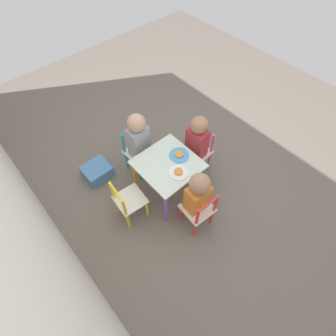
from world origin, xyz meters
TOP-DOWN VIEW (x-y plane):
  - ground_plane at (0.00, 0.00)m, footprint 6.00×6.00m
  - house_wall at (0.00, 1.11)m, footprint 6.00×0.06m
  - kids_table at (0.00, 0.00)m, footprint 0.53×0.53m
  - chair_red at (-0.46, 0.03)m, footprint 0.28×0.28m
  - chair_pink at (0.03, -0.46)m, footprint 0.28×0.28m
  - chair_teal at (0.46, 0.02)m, footprint 0.27×0.27m
  - chair_yellow at (0.04, 0.46)m, footprint 0.28×0.28m
  - child_left at (-0.40, 0.03)m, footprint 0.23×0.21m
  - child_front at (0.03, -0.40)m, footprint 0.21×0.22m
  - child_right at (0.40, 0.02)m, footprint 0.23×0.21m
  - plate_left at (-0.14, 0.00)m, footprint 0.17×0.17m
  - plate_front at (-0.00, -0.14)m, footprint 0.19×0.19m
  - storage_bin at (0.66, 0.44)m, footprint 0.26×0.28m

SIDE VIEW (x-z plane):
  - ground_plane at x=0.00m, z-range 0.00..0.00m
  - storage_bin at x=0.66m, z-range 0.00..0.14m
  - chair_red at x=-0.46m, z-range -0.01..0.51m
  - chair_pink at x=0.03m, z-range -0.01..0.51m
  - chair_teal at x=0.46m, z-range -0.01..0.51m
  - chair_yellow at x=0.04m, z-range -0.01..0.51m
  - kids_table at x=0.00m, z-range 0.16..0.63m
  - child_left at x=-0.40m, z-range 0.08..0.82m
  - child_front at x=0.03m, z-range 0.08..0.84m
  - child_right at x=0.40m, z-range 0.08..0.87m
  - plate_front at x=0.00m, z-range 0.47..0.50m
  - plate_left at x=-0.14m, z-range 0.47..0.50m
  - house_wall at x=0.00m, z-range 0.00..2.60m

